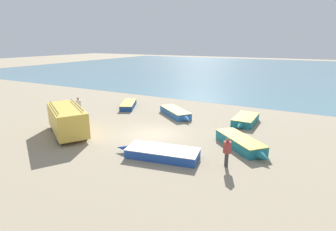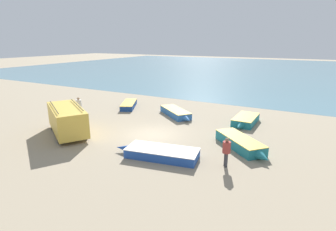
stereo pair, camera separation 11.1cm
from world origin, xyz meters
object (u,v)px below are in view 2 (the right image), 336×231
Objects in this scene: fishing_rowboat_2 at (129,104)px; fishing_rowboat_0 at (160,153)px; fishing_rowboat_1 at (176,113)px; fisherman_1 at (226,150)px; parked_van at (67,119)px; fishing_rowboat_4 at (245,120)px; fishing_rowboat_3 at (241,143)px; fisherman_0 at (79,105)px.

fishing_rowboat_0 is at bearing -162.72° from fishing_rowboat_2.
fishing_rowboat_0 is 12.87m from fishing_rowboat_2.
fisherman_1 is (6.98, -7.76, 0.70)m from fishing_rowboat_1.
fishing_rowboat_1 is (4.90, 8.19, -0.84)m from parked_van.
parked_van reaches higher than fishing_rowboat_4.
fishing_rowboat_2 is (-5.88, 0.69, -0.03)m from fishing_rowboat_1.
fishing_rowboat_2 is 1.06× the size of fishing_rowboat_4.
parked_van reaches higher than fishing_rowboat_2.
fishing_rowboat_0 is at bearing -94.66° from fishing_rowboat_3.
fishing_rowboat_0 is 1.22× the size of fishing_rowboat_2.
fishing_rowboat_0 is at bearing -150.39° from parked_van.
parked_van is at bearing -50.17° from fishing_rowboat_4.
fisherman_0 reaches higher than fisherman_1.
fishing_rowboat_0 is 2.90× the size of fisherman_0.
fishing_rowboat_1 reaches higher than fishing_rowboat_0.
fisherman_0 is 14.96m from fisherman_1.
fishing_rowboat_1 is at bearing -82.93° from fishing_rowboat_4.
fisherman_1 reaches higher than fishing_rowboat_4.
fishing_rowboat_4 reaches higher than fishing_rowboat_1.
fishing_rowboat_3 is at bearing 11.33° from fishing_rowboat_4.
fishing_rowboat_0 is 1.20× the size of fishing_rowboat_1.
parked_van is 1.03× the size of fishing_rowboat_0.
fisherman_1 reaches higher than fishing_rowboat_3.
fishing_rowboat_1 is at bearing -111.12° from fisherman_0.
parked_van is 2.99× the size of fisherman_0.
fishing_rowboat_3 is (7.13, -4.80, 0.03)m from fishing_rowboat_1.
fisherman_1 is at bearing -179.88° from fishing_rowboat_0.
fishing_rowboat_3 reaches higher than fishing_rowboat_0.
fishing_rowboat_2 is 15.40m from fisherman_1.
parked_van is 8.13m from fishing_rowboat_0.
fisherman_1 is (-0.15, -2.96, 0.67)m from fishing_rowboat_3.
fishing_rowboat_1 is at bearing -79.57° from fishing_rowboat_0.
fishing_rowboat_0 is 9.56m from fishing_rowboat_4.
fishing_rowboat_4 is 14.72m from fisherman_0.
fisherman_0 is at bearing 133.91° from fishing_rowboat_2.
parked_van is 3.27× the size of fisherman_1.
fishing_rowboat_3 is at bearing -140.35° from fishing_rowboat_2.
fishing_rowboat_3 is 1.02× the size of fishing_rowboat_4.
parked_van is 1.26× the size of fishing_rowboat_2.
parked_van is 8.97m from fishing_rowboat_2.
fishing_rowboat_2 is 2.60× the size of fisherman_1.
fisherman_0 is at bearing -22.29° from parked_van.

